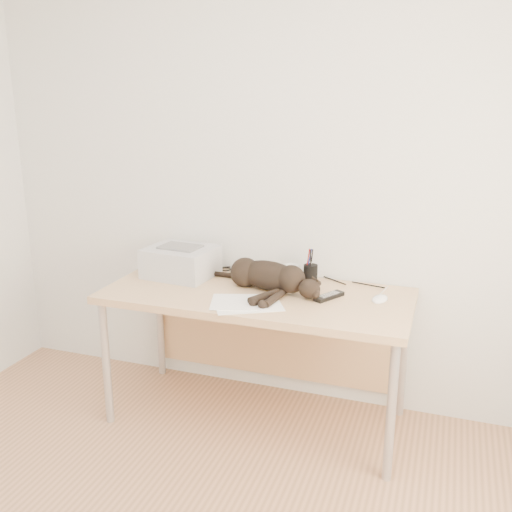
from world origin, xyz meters
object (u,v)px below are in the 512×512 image
at_px(mug, 292,272).
at_px(mouse, 380,297).
at_px(pen_cup, 311,274).
at_px(cat, 266,277).
at_px(printer, 181,261).
at_px(desk, 262,310).

xyz_separation_m(mug, mouse, (0.51, -0.19, -0.02)).
xyz_separation_m(pen_cup, mouse, (0.40, -0.15, -0.04)).
distance_m(cat, pen_cup, 0.27).
relative_size(printer, pen_cup, 2.02).
xyz_separation_m(cat, pen_cup, (0.20, 0.18, -0.02)).
bearing_deg(printer, mouse, -1.94).
height_order(printer, cat, printer).
bearing_deg(mouse, cat, -161.89).
bearing_deg(mug, mouse, -20.16).
distance_m(mug, pen_cup, 0.12).
height_order(desk, cat, cat).
xyz_separation_m(cat, mouse, (0.60, 0.03, -0.05)).
relative_size(printer, cat, 0.56).
bearing_deg(pen_cup, printer, -171.52).
bearing_deg(pen_cup, mouse, -20.38).
distance_m(desk, mug, 0.28).
bearing_deg(desk, cat, -42.68).
distance_m(cat, mug, 0.24).
bearing_deg(printer, pen_cup, 8.48).
relative_size(pen_cup, mouse, 1.62).
bearing_deg(mouse, mug, 174.74).
bearing_deg(mouse, desk, -164.57).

